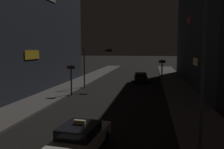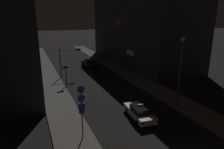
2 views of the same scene
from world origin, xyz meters
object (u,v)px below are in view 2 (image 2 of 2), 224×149
at_px(taxi, 140,112).
at_px(far_car, 89,63).
at_px(traffic_light_overhead, 68,57).
at_px(traffic_light_right_kerb, 110,58).
at_px(street_lamp_near_block, 181,62).
at_px(sign_pole_left, 82,107).
at_px(traffic_light_left_kerb, 66,71).

relative_size(taxi, far_car, 1.00).
height_order(traffic_light_overhead, traffic_light_right_kerb, traffic_light_overhead).
bearing_deg(traffic_light_overhead, far_car, 48.97).
height_order(far_car, street_lamp_near_block, street_lamp_near_block).
bearing_deg(taxi, sign_pole_left, -168.82).
distance_m(far_car, traffic_light_overhead, 8.59).
xyz_separation_m(far_car, sign_pole_left, (-7.94, -24.88, 2.25)).
relative_size(taxi, sign_pole_left, 0.98).
bearing_deg(traffic_light_overhead, traffic_light_left_kerb, -106.06).
bearing_deg(sign_pole_left, far_car, 72.30).
height_order(far_car, traffic_light_overhead, traffic_light_overhead).
distance_m(traffic_light_right_kerb, sign_pole_left, 22.71).
height_order(taxi, street_lamp_near_block, street_lamp_near_block).
bearing_deg(sign_pole_left, traffic_light_left_kerb, 84.90).
distance_m(traffic_light_overhead, traffic_light_left_kerb, 5.10).
bearing_deg(taxi, traffic_light_left_kerb, 111.57).
relative_size(traffic_light_overhead, sign_pole_left, 1.06).
xyz_separation_m(taxi, traffic_light_overhead, (-3.68, 17.52, 2.86)).
bearing_deg(taxi, traffic_light_overhead, 101.86).
xyz_separation_m(traffic_light_right_kerb, sign_pole_left, (-10.75, -20.00, 0.40)).
distance_m(traffic_light_overhead, street_lamp_near_block, 19.04).
distance_m(traffic_light_left_kerb, street_lamp_near_block, 16.15).
relative_size(far_car, traffic_light_right_kerb, 1.28).
relative_size(traffic_light_right_kerb, street_lamp_near_block, 0.46).
xyz_separation_m(taxi, street_lamp_near_block, (5.60, 0.98, 4.55)).
xyz_separation_m(traffic_light_overhead, traffic_light_right_kerb, (8.13, 1.23, -1.01)).
relative_size(traffic_light_left_kerb, sign_pole_left, 0.69).
relative_size(taxi, traffic_light_right_kerb, 1.28).
xyz_separation_m(traffic_light_left_kerb, sign_pole_left, (-1.25, -14.01, 0.63)).
bearing_deg(sign_pole_left, traffic_light_right_kerb, 61.73).
height_order(far_car, traffic_light_right_kerb, traffic_light_right_kerb).
bearing_deg(far_car, traffic_light_overhead, -131.03).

